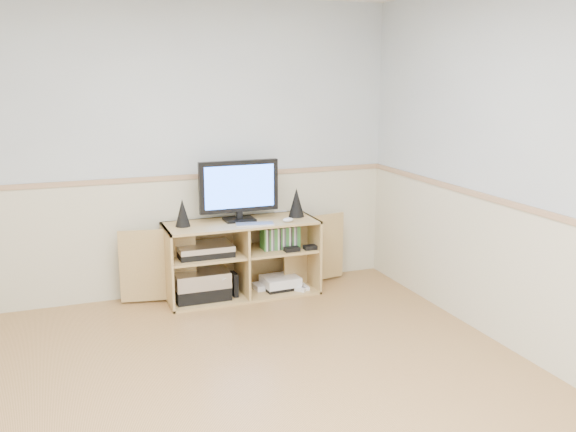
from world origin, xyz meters
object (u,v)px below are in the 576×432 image
(monitor, at_px, (239,188))
(keyboard, at_px, (255,224))
(media_cabinet, at_px, (240,256))
(game_consoles, at_px, (279,283))

(monitor, xyz_separation_m, keyboard, (0.08, -0.19, -0.28))
(media_cabinet, relative_size, keyboard, 6.47)
(monitor, height_order, game_consoles, monitor)
(monitor, relative_size, keyboard, 2.18)
(game_consoles, bearing_deg, keyboard, -153.59)
(keyboard, relative_size, game_consoles, 0.69)
(media_cabinet, distance_m, game_consoles, 0.43)
(monitor, distance_m, keyboard, 0.34)
(monitor, height_order, keyboard, monitor)
(monitor, distance_m, game_consoles, 0.93)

